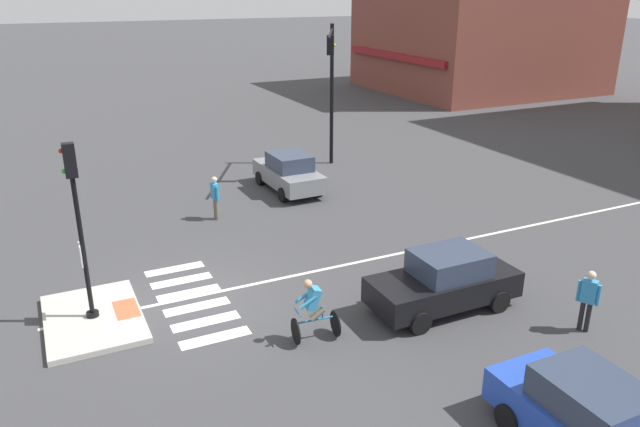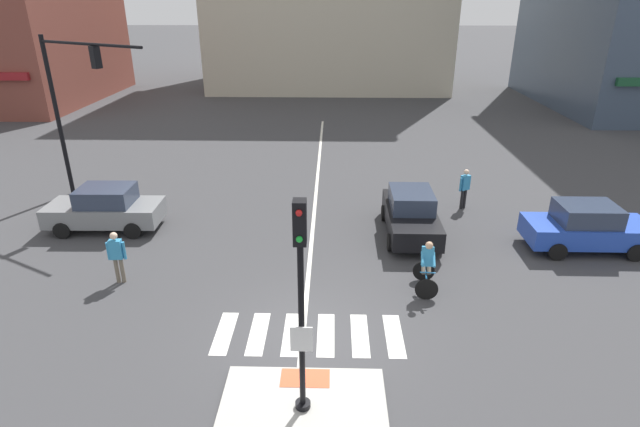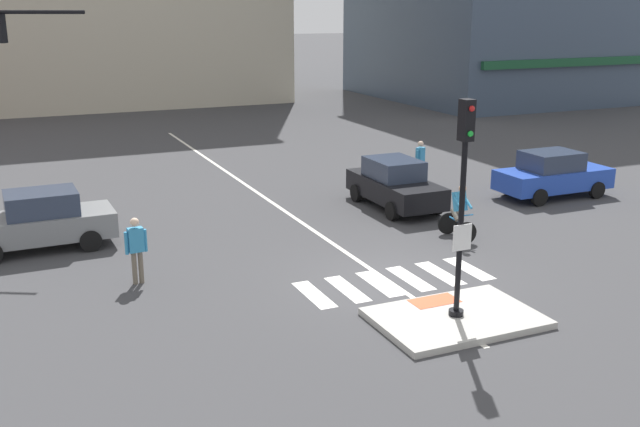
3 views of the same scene
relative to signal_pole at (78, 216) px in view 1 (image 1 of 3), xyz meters
name	(u,v)px [view 1 (image 1 of 3)]	position (x,y,z in m)	size (l,w,h in m)	color
ground_plane	(193,300)	(0.00, 2.66, -2.94)	(300.00, 300.00, 0.00)	#3D3D3F
traffic_island	(93,318)	(0.00, 0.01, -2.87)	(3.50, 2.40, 0.15)	#B2AFA8
tactile_pad_front	(126,309)	(0.00, 0.86, -2.79)	(1.10, 0.60, 0.01)	#DB5B38
signal_pole	(78,216)	(0.00, 0.00, 0.00)	(0.44, 0.38, 4.64)	black
crosswalk_stripe_a	(175,269)	(-2.19, 2.65, -2.94)	(0.44, 1.80, 0.01)	silver
crosswalk_stripe_b	(181,281)	(-1.31, 2.65, -2.94)	(0.44, 1.80, 0.01)	silver
crosswalk_stripe_c	(189,293)	(-0.44, 2.65, -2.94)	(0.44, 1.80, 0.01)	silver
crosswalk_stripe_d	(197,307)	(0.44, 2.65, -2.94)	(0.44, 1.80, 0.01)	silver
crosswalk_stripe_e	(206,321)	(1.31, 2.65, -2.94)	(0.44, 1.80, 0.01)	silver
crosswalk_stripe_f	(215,338)	(2.19, 2.65, -2.94)	(0.44, 1.80, 0.01)	silver
lane_centre_line	(474,238)	(-0.15, 12.66, -2.94)	(0.14, 28.00, 0.01)	silver
traffic_light_mast	(331,76)	(-9.91, 11.96, 1.46)	(4.99, 2.75, 6.64)	black
building_far_block	(481,19)	(-26.41, 34.07, 2.72)	(15.30, 16.76, 11.29)	brown
car_blue_cross_right	(594,423)	(9.21, 7.69, -2.13)	(4.10, 1.85, 1.64)	#2347B7
car_grey_cross_left	(289,172)	(-7.81, 8.89, -2.13)	(4.13, 1.90, 1.64)	slate
car_black_eastbound_mid	(445,281)	(3.40, 8.70, -2.13)	(1.86, 4.11, 1.64)	black
cyclist	(313,309)	(3.32, 4.83, -2.07)	(0.75, 1.14, 1.68)	black
pedestrian_at_curb_left	(215,194)	(-5.83, 5.08, -1.96)	(0.55, 0.25, 1.67)	#6B6051
pedestrian_waiting_far_side	(588,296)	(5.91, 11.21, -1.96)	(0.49, 0.37, 1.67)	black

